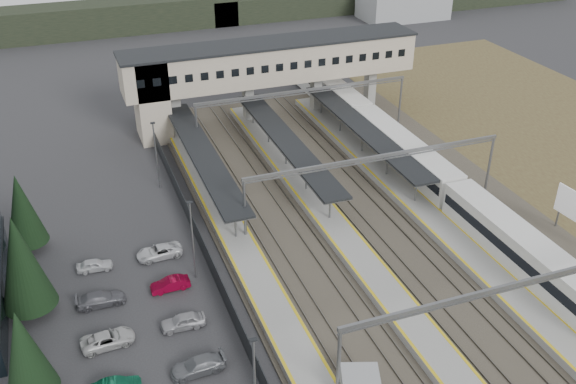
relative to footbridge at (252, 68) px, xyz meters
name	(u,v)px	position (x,y,z in m)	size (l,w,h in m)	color
ground	(319,327)	(-7.70, -42.00, -7.93)	(220.00, 220.00, 0.00)	#2B2B2D
lampposts	(218,297)	(-15.70, -40.75, -3.60)	(0.50, 53.25, 8.07)	slate
fence	(226,298)	(-14.20, -37.00, -6.93)	(0.08, 90.00, 2.00)	#26282B
rail_corridor	(391,266)	(1.63, -37.00, -7.64)	(34.00, 90.00, 0.92)	#3A342C
canopies	(286,141)	(-0.70, -15.00, -4.01)	(23.10, 30.00, 3.28)	black
footbridge	(252,68)	(0.00, 0.00, 0.00)	(40.40, 6.40, 11.20)	#B2A28E
gantries	(434,220)	(4.30, -39.00, -1.93)	(28.40, 62.28, 7.17)	slate
train	(404,155)	(12.30, -20.14, -5.71)	(3.11, 64.94, 3.91)	silver
treeline_far	(254,9)	(16.11, 50.28, -4.98)	(170.00, 19.00, 7.00)	black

